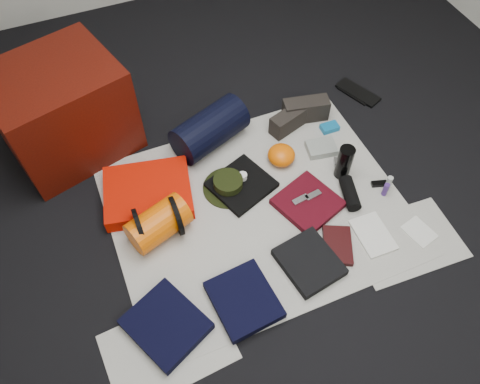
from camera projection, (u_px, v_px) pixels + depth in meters
name	position (u px, v px, depth m)	size (l,w,h in m)	color
floor	(257.00, 209.00, 2.65)	(4.50, 4.50, 0.02)	black
newspaper_mat	(257.00, 208.00, 2.63)	(1.60, 1.30, 0.01)	silver
newspaper_sheet_front_left	(168.00, 347.00, 2.19)	(0.58, 0.40, 0.00)	silver
newspaper_sheet_front_right	(405.00, 241.00, 2.51)	(0.58, 0.40, 0.00)	silver
red_cabinet	(63.00, 111.00, 2.68)	(0.69, 0.57, 0.57)	#470C05
sleeping_pad	(148.00, 193.00, 2.64)	(0.48, 0.39, 0.09)	red
stuff_sack	(159.00, 223.00, 2.46)	(0.19, 0.19, 0.32)	#E85C03
sack_strap_left	(140.00, 228.00, 2.43)	(0.22, 0.22, 0.03)	black
sack_strap_right	(176.00, 216.00, 2.47)	(0.22, 0.22, 0.03)	black
navy_duffel	(210.00, 129.00, 2.82)	(0.24, 0.24, 0.46)	black
boonie_brim	(228.00, 188.00, 2.71)	(0.30, 0.30, 0.01)	black
boonie_crown	(228.00, 183.00, 2.68)	(0.17, 0.17, 0.07)	black
hiking_boot_left	(289.00, 120.00, 2.94)	(0.26, 0.10, 0.13)	black
hiking_boot_right	(306.00, 110.00, 2.98)	(0.29, 0.11, 0.14)	black
flip_flop_left	(358.00, 92.00, 3.17)	(0.11, 0.30, 0.02)	black
flip_flop_right	(355.00, 94.00, 3.17)	(0.09, 0.24, 0.01)	black
trousers_navy_a	(166.00, 324.00, 2.22)	(0.31, 0.35, 0.05)	black
trousers_navy_b	(244.00, 300.00, 2.29)	(0.29, 0.33, 0.05)	black
trousers_charcoal	(309.00, 262.00, 2.41)	(0.27, 0.31, 0.05)	black
black_tshirt	(241.00, 185.00, 2.71)	(0.32, 0.30, 0.03)	black
red_shirt	(308.00, 203.00, 2.63)	(0.31, 0.31, 0.04)	#480711
orange_stuff_sack	(281.00, 155.00, 2.78)	(0.17, 0.17, 0.11)	#E85C03
first_aid_pouch	(321.00, 148.00, 2.86)	(0.17, 0.13, 0.04)	gray
water_bottle	(344.00, 162.00, 2.68)	(0.09, 0.09, 0.22)	black
speaker	(350.00, 193.00, 2.64)	(0.08, 0.08, 0.20)	black
compact_camera	(341.00, 162.00, 2.80)	(0.09, 0.05, 0.03)	#ADADB2
cyan_case	(330.00, 127.00, 2.96)	(0.11, 0.07, 0.04)	#106AA0
toiletry_purple	(386.00, 189.00, 2.65)	(0.03, 0.03, 0.09)	#442475
toiletry_clear	(389.00, 183.00, 2.67)	(0.03, 0.03, 0.10)	#AFB4B0
paperback_book	(338.00, 245.00, 2.48)	(0.15, 0.23, 0.03)	black
map_booklet	(373.00, 235.00, 2.52)	(0.17, 0.25, 0.01)	silver
map_printout	(419.00, 232.00, 2.54)	(0.13, 0.16, 0.01)	silver
sunglasses	(379.00, 184.00, 2.72)	(0.09, 0.04, 0.02)	black
key_cluster	(167.00, 337.00, 2.20)	(0.07, 0.07, 0.01)	#ADADB2
tape_roll	(243.00, 176.00, 2.70)	(0.05, 0.05, 0.04)	white
energy_bar_a	(300.00, 200.00, 2.61)	(0.10, 0.04, 0.01)	#ADADB2
energy_bar_b	(313.00, 195.00, 2.62)	(0.10, 0.04, 0.01)	#ADADB2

